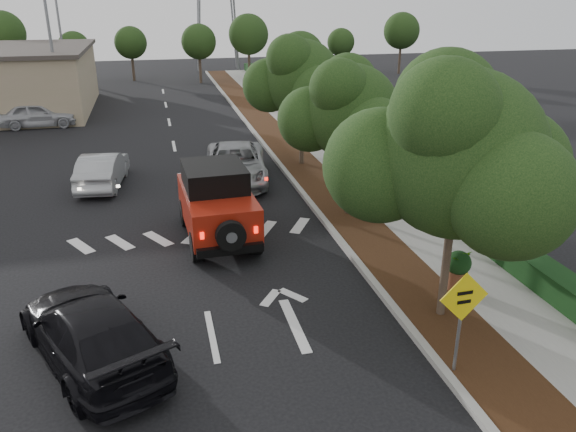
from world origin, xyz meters
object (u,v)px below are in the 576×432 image
object	(u,v)px
red_jeep	(216,201)
silver_suv_ahead	(236,164)
speed_hump_sign	(462,309)
black_suv_oncoming	(91,331)

from	to	relation	value
red_jeep	silver_suv_ahead	bearing A→B (deg)	72.89
red_jeep	speed_hump_sign	world-z (taller)	speed_hump_sign
black_suv_oncoming	speed_hump_sign	xyz separation A→B (m)	(7.39, -2.30, 0.86)
red_jeep	black_suv_oncoming	bearing A→B (deg)	-121.58
black_suv_oncoming	red_jeep	bearing A→B (deg)	-143.45
red_jeep	silver_suv_ahead	size ratio (longest dim) A/B	0.87
black_suv_oncoming	speed_hump_sign	world-z (taller)	speed_hump_sign
silver_suv_ahead	black_suv_oncoming	bearing A→B (deg)	-104.85
silver_suv_ahead	red_jeep	bearing A→B (deg)	-96.92
silver_suv_ahead	black_suv_oncoming	xyz separation A→B (m)	(-4.88, -11.76, -0.03)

